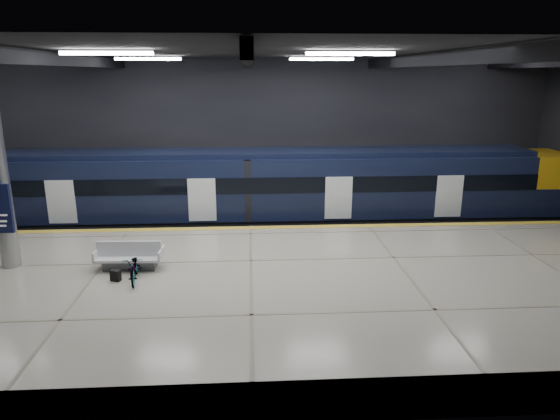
{
  "coord_description": "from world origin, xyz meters",
  "views": [
    {
      "loc": [
        0.04,
        -17.12,
        7.34
      ],
      "look_at": [
        1.15,
        1.5,
        2.2
      ],
      "focal_mm": 32.0,
      "sensor_mm": 36.0,
      "label": 1
    }
  ],
  "objects": [
    {
      "name": "rails",
      "position": [
        0.0,
        5.5,
        0.08
      ],
      "size": [
        30.0,
        1.52,
        0.16
      ],
      "color": "gray",
      "rests_on": "ground"
    },
    {
      "name": "platform",
      "position": [
        0.0,
        -2.5,
        0.55
      ],
      "size": [
        30.0,
        11.0,
        1.1
      ],
      "primitive_type": "cube",
      "color": "#B4A998",
      "rests_on": "ground"
    },
    {
      "name": "pannier_bag",
      "position": [
        -4.2,
        -2.49,
        1.28
      ],
      "size": [
        0.34,
        0.28,
        0.35
      ],
      "primitive_type": "cube",
      "rotation": [
        0.0,
        0.0,
        -0.37
      ],
      "color": "black",
      "rests_on": "platform"
    },
    {
      "name": "safety_strip",
      "position": [
        0.0,
        2.75,
        1.11
      ],
      "size": [
        30.0,
        0.4,
        0.01
      ],
      "primitive_type": "cube",
      "color": "gold",
      "rests_on": "platform"
    },
    {
      "name": "bicycle",
      "position": [
        -3.6,
        -2.49,
        1.53
      ],
      "size": [
        0.77,
        1.68,
        0.85
      ],
      "primitive_type": "imported",
      "rotation": [
        0.0,
        0.0,
        0.13
      ],
      "color": "#99999E",
      "rests_on": "platform"
    },
    {
      "name": "train",
      "position": [
        2.69,
        5.5,
        2.06
      ],
      "size": [
        29.4,
        2.84,
        3.79
      ],
      "color": "black",
      "rests_on": "ground"
    },
    {
      "name": "ground",
      "position": [
        0.0,
        0.0,
        0.0
      ],
      "size": [
        30.0,
        30.0,
        0.0
      ],
      "primitive_type": "plane",
      "color": "black",
      "rests_on": "ground"
    },
    {
      "name": "bench",
      "position": [
        -3.98,
        -1.49,
        1.44
      ],
      "size": [
        2.19,
        0.97,
        0.95
      ],
      "rotation": [
        0.0,
        0.0,
        -0.04
      ],
      "color": "#595B60",
      "rests_on": "platform"
    },
    {
      "name": "room_shell",
      "position": [
        -0.0,
        0.0,
        5.72
      ],
      "size": [
        30.1,
        16.1,
        8.05
      ],
      "color": "black",
      "rests_on": "ground"
    }
  ]
}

